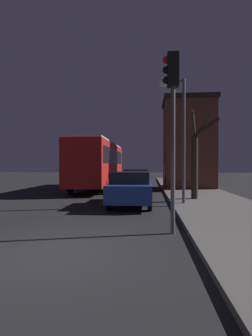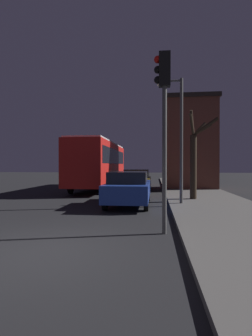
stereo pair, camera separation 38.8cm
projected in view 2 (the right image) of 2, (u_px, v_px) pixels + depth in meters
The scene contains 8 objects.
ground_plane at pixel (36, 252), 5.48m from camera, with size 120.00×120.00×0.00m, color black.
brick_building at pixel (189, 143), 20.21m from camera, with size 3.88×3.98×6.79m.
streetlamp at pixel (173, 115), 11.64m from camera, with size 1.19×0.43×5.61m.
traffic_light at pixel (163, 105), 6.91m from camera, with size 0.43×0.24×4.80m.
bare_tree at pixel (195, 156), 13.09m from camera, with size 1.62×1.43×4.37m.
bus at pixel (100, 162), 20.03m from camera, with size 2.45×10.78×3.53m.
car_near_lane at pixel (129, 188), 11.89m from camera, with size 1.84×4.43×1.53m.
car_mid_lane at pixel (137, 180), 18.84m from camera, with size 1.90×4.39×1.52m.
Camera 2 is at (2.48, -5.22, 1.82)m, focal length 28.00 mm.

